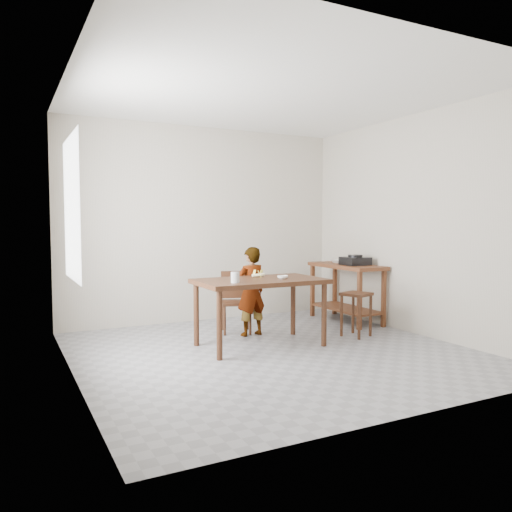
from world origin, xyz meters
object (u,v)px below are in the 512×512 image
dining_table (260,313)px  dining_chair (236,302)px  child (251,291)px  prep_counter (346,293)px  stool (356,314)px

dining_table → dining_chair: (0.06, 0.75, 0.00)m
dining_table → dining_chair: bearing=85.5°
child → dining_chair: 0.30m
prep_counter → dining_chair: size_ratio=1.58×
prep_counter → dining_chair: bearing=178.2°
child → dining_chair: bearing=-76.8°
dining_table → stool: size_ratio=2.63×
child → stool: 1.30m
dining_chair → dining_table: bearing=-74.5°
prep_counter → child: 1.59m
prep_counter → child: size_ratio=1.11×
dining_table → dining_chair: size_ratio=1.85×
dining_table → stool: bearing=-5.0°
dining_table → stool: (1.25, -0.11, -0.11)m
dining_chair → stool: bearing=-15.8°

